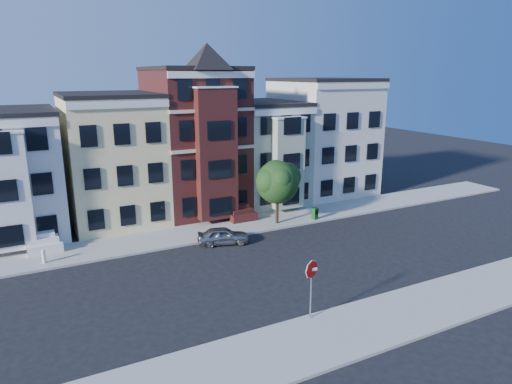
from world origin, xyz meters
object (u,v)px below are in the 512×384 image
parked_car (223,236)px  fire_hydrant (44,258)px  stop_sign (311,286)px  street_tree (277,185)px  newspaper_box (315,214)px

parked_car → fire_hydrant: (-11.52, 1.81, -0.12)m
parked_car → fire_hydrant: bearing=97.9°
parked_car → stop_sign: 11.57m
street_tree → fire_hydrant: bearing=-179.6°
fire_hydrant → stop_sign: size_ratio=0.20×
street_tree → parked_car: (-5.51, -1.92, -2.65)m
fire_hydrant → stop_sign: bearing=-50.0°
street_tree → parked_car: size_ratio=1.72×
street_tree → stop_sign: bearing=-113.6°
street_tree → newspaper_box: size_ratio=6.53×
street_tree → stop_sign: size_ratio=1.82×
newspaper_box → stop_sign: size_ratio=0.28×
parked_car → fire_hydrant: 11.66m
stop_sign → parked_car: bearing=91.9°
newspaper_box → parked_car: bearing=176.6°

